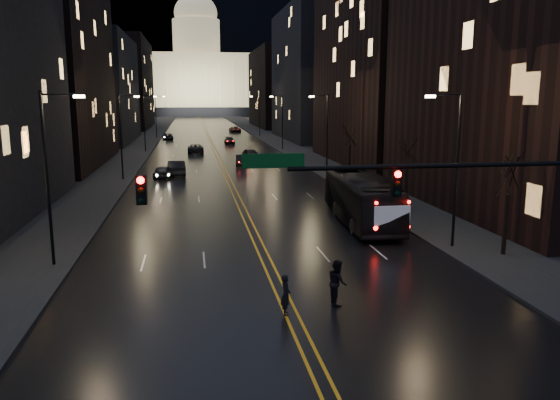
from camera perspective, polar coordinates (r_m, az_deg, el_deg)
name	(u,v)px	position (r m, az deg, el deg)	size (l,w,h in m)	color
ground	(300,334)	(20.89, 2.13, -13.83)	(900.00, 900.00, 0.00)	black
road	(205,129)	(148.92, -7.82, 7.31)	(20.00, 320.00, 0.02)	black
sidewalk_left	(152,130)	(149.22, -13.24, 7.16)	(8.00, 320.00, 0.16)	black
sidewalk_right	(257,129)	(149.93, -2.42, 7.45)	(8.00, 320.00, 0.16)	black
center_line	(205,129)	(148.92, -7.82, 7.32)	(0.62, 320.00, 0.01)	orange
building_left_mid	(46,53)	(74.82, -23.23, 13.98)	(12.00, 30.00, 28.00)	black
building_left_far	(99,90)	(111.96, -18.41, 10.89)	(12.00, 34.00, 20.00)	black
building_left_dist	(127,84)	(159.58, -15.74, 11.55)	(12.00, 40.00, 24.00)	black
building_right_near	(524,52)	(46.01, 24.16, 13.97)	(12.00, 26.00, 24.00)	black
building_right_tall	(387,13)	(73.68, 11.12, 18.60)	(12.00, 30.00, 38.00)	black
building_right_mid	(313,75)	(113.44, 3.49, 12.91)	(12.00, 34.00, 26.00)	black
building_right_dist	(277,88)	(160.56, -0.35, 11.58)	(12.00, 40.00, 22.00)	black
mountain_ridge	(251,15)	(404.95, -3.09, 18.73)	(520.00, 60.00, 130.00)	black
capitol	(197,79)	(268.78, -8.62, 12.44)	(90.00, 50.00, 58.50)	black
traffic_signal	(457,195)	(21.29, 18.02, 0.53)	(17.29, 0.45, 7.00)	black
streetlamp_right_near	(454,162)	(32.33, 17.73, 3.84)	(2.13, 0.25, 9.00)	black
streetlamp_left_near	(50,170)	(29.69, -22.87, 2.93)	(2.13, 0.25, 9.00)	black
streetlamp_right_mid	(326,130)	(60.52, 4.79, 7.30)	(2.13, 0.25, 9.00)	black
streetlamp_left_mid	(122,132)	(59.15, -16.15, 6.84)	(2.13, 0.25, 9.00)	black
streetlamp_right_far	(281,119)	(89.89, 0.13, 8.45)	(2.13, 0.25, 9.00)	black
streetlamp_left_far	(145,120)	(88.97, -13.89, 8.12)	(2.13, 0.25, 9.00)	black
streetlamp_right_dist	(259,114)	(119.57, -2.23, 9.02)	(2.13, 0.25, 9.00)	black
streetlamp_left_dist	(157,114)	(118.88, -12.76, 8.75)	(2.13, 0.25, 9.00)	black
tree_right_near	(509,176)	(31.74, 22.83, 2.37)	(2.40, 2.40, 6.65)	black
tree_right_mid	(408,150)	(44.15, 13.22, 5.06)	(2.40, 2.40, 6.65)	black
tree_right_far	(350,136)	(59.20, 7.32, 6.63)	(2.40, 2.40, 6.65)	black
bus	(361,199)	(38.26, 8.47, 0.12)	(2.87, 12.26, 3.42)	black
oncoming_car_a	(164,172)	(59.85, -12.06, 2.90)	(1.79, 4.45, 1.51)	black
oncoming_car_b	(176,168)	(62.15, -10.79, 3.32)	(1.80, 5.17, 1.70)	black
oncoming_car_c	(196,149)	(86.28, -8.81, 5.33)	(2.43, 5.28, 1.47)	black
oncoming_car_d	(168,136)	(114.45, -11.64, 6.52)	(1.93, 4.74, 1.38)	black
receding_car_a	(242,160)	(69.65, -4.00, 4.15)	(1.51, 4.34, 1.43)	black
receding_car_b	(251,154)	(76.89, -3.07, 4.82)	(1.81, 4.51, 1.54)	black
receding_car_c	(230,141)	(102.16, -5.30, 6.19)	(1.79, 4.41, 1.28)	black
receding_car_d	(235,129)	(136.41, -4.71, 7.37)	(2.41, 5.23, 1.45)	black
pedestrian_a	(286,295)	(22.25, 0.60, -9.89)	(0.61, 0.40, 1.68)	black
pedestrian_b	(337,282)	(23.45, 6.01, -8.52)	(0.94, 0.52, 1.94)	black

